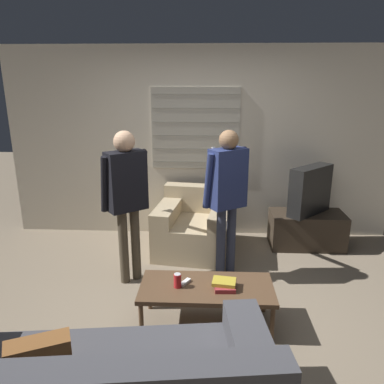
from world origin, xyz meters
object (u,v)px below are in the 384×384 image
(spare_remote, at_px, (185,282))
(coffee_table, at_px, (207,290))
(person_left_standing, at_px, (126,189))
(armchair_beige, at_px, (195,227))
(tv, at_px, (310,190))
(soda_can, at_px, (178,281))
(person_right_standing, at_px, (227,188))
(book_stack, at_px, (224,285))

(spare_remote, bearing_deg, coffee_table, 20.33)
(coffee_table, distance_m, person_left_standing, 1.32)
(armchair_beige, distance_m, coffee_table, 1.56)
(tv, xyz_separation_m, spare_remote, (-1.49, -1.69, -0.37))
(spare_remote, bearing_deg, soda_can, -104.83)
(armchair_beige, xyz_separation_m, tv, (1.45, 0.18, 0.45))
(person_right_standing, height_order, spare_remote, person_right_standing)
(tv, xyz_separation_m, person_left_standing, (-2.13, -0.97, 0.27))
(coffee_table, bearing_deg, soda_can, -174.20)
(armchair_beige, relative_size, person_left_standing, 0.64)
(tv, bearing_deg, person_right_standing, -5.57)
(tv, height_order, book_stack, tv)
(tv, height_order, person_right_standing, person_right_standing)
(person_right_standing, height_order, soda_can, person_right_standing)
(person_right_standing, bearing_deg, tv, 4.71)
(tv, height_order, soda_can, tv)
(armchair_beige, height_order, book_stack, armchair_beige)
(person_left_standing, bearing_deg, soda_can, -90.82)
(person_right_standing, bearing_deg, coffee_table, -135.66)
(book_stack, xyz_separation_m, soda_can, (-0.40, 0.00, 0.03))
(tv, xyz_separation_m, soda_can, (-1.55, -1.75, -0.32))
(tv, height_order, spare_remote, tv)
(armchair_beige, xyz_separation_m, book_stack, (0.31, -1.58, 0.11))
(armchair_beige, bearing_deg, book_stack, 109.05)
(armchair_beige, bearing_deg, tv, -164.96)
(book_stack, bearing_deg, person_left_standing, 141.49)
(person_right_standing, height_order, book_stack, person_right_standing)
(soda_can, height_order, spare_remote, soda_can)
(person_right_standing, bearing_deg, armchair_beige, 84.51)
(book_stack, distance_m, soda_can, 0.41)
(tv, height_order, person_left_standing, person_left_standing)
(armchair_beige, height_order, coffee_table, armchair_beige)
(person_right_standing, xyz_separation_m, book_stack, (-0.04, -0.90, -0.61))
(person_left_standing, distance_m, person_right_standing, 1.04)
(armchair_beige, relative_size, tv, 1.66)
(armchair_beige, distance_m, tv, 1.53)
(person_right_standing, bearing_deg, person_left_standing, 153.20)
(person_left_standing, height_order, spare_remote, person_left_standing)
(person_left_standing, xyz_separation_m, soda_can, (0.59, -0.79, -0.58))
(armchair_beige, height_order, person_right_standing, person_right_standing)
(tv, bearing_deg, person_left_standing, -18.99)
(book_stack, bearing_deg, soda_can, 179.92)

